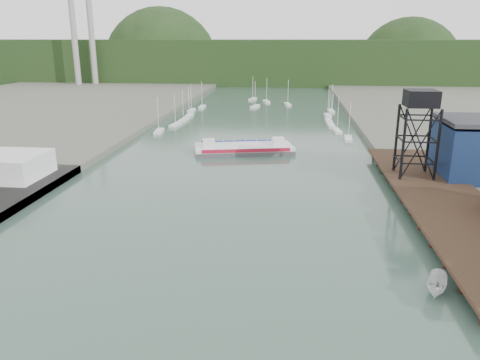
# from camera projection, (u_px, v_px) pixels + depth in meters

# --- Properties ---
(east_pier) EXTENTS (14.00, 70.00, 2.45)m
(east_pier) POSITION_uv_depth(u_px,v_px,m) (444.00, 199.00, 76.38)
(east_pier) COLOR black
(east_pier) RESTS_ON ground
(lift_tower) EXTENTS (6.50, 6.50, 16.00)m
(lift_tower) POSITION_uv_depth(u_px,v_px,m) (421.00, 104.00, 84.94)
(lift_tower) COLOR black
(lift_tower) RESTS_ON east_pier
(marina_sailboats) EXTENTS (57.71, 92.65, 0.90)m
(marina_sailboats) POSITION_uv_depth(u_px,v_px,m) (259.00, 115.00, 169.57)
(marina_sailboats) COLOR silver
(marina_sailboats) RESTS_ON ground
(smokestacks) EXTENTS (11.20, 8.20, 60.00)m
(smokestacks) POSITION_uv_depth(u_px,v_px,m) (83.00, 33.00, 261.46)
(smokestacks) COLOR gray
(smokestacks) RESTS_ON ground
(distant_hills) EXTENTS (500.00, 120.00, 80.00)m
(distant_hills) POSITION_uv_depth(u_px,v_px,m) (270.00, 63.00, 321.96)
(distant_hills) COLOR black
(distant_hills) RESTS_ON ground
(chain_ferry) EXTENTS (25.49, 14.69, 3.45)m
(chain_ferry) POSITION_uv_depth(u_px,v_px,m) (244.00, 148.00, 115.47)
(chain_ferry) COLOR #434345
(chain_ferry) RESTS_ON ground
(motorboat) EXTENTS (3.86, 5.79, 2.09)m
(motorboat) POSITION_uv_depth(u_px,v_px,m) (437.00, 285.00, 51.42)
(motorboat) COLOR silver
(motorboat) RESTS_ON ground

